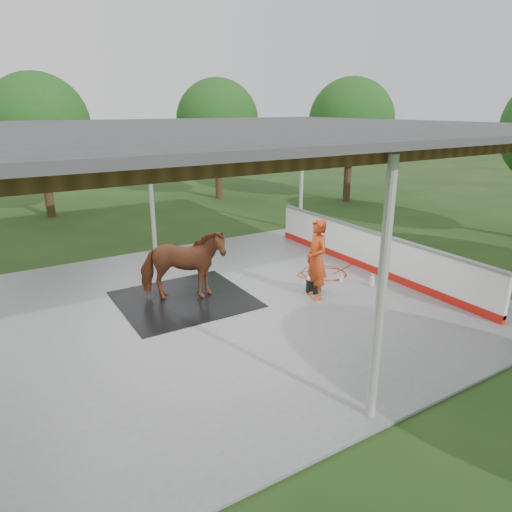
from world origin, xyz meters
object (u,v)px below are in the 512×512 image
dasher_board (370,252)px  wash_bucket (314,285)px  horse (183,265)px  handler (317,259)px

dasher_board → wash_bucket: dasher_board is taller
horse → handler: 3.16m
handler → wash_bucket: 0.86m
dasher_board → horse: bearing=171.8°
handler → wash_bucket: bearing=160.2°
dasher_board → handler: 2.66m
handler → wash_bucket: (0.17, 0.29, -0.79)m
dasher_board → handler: bearing=-163.2°
horse → wash_bucket: bearing=-88.2°
dasher_board → horse: (-5.28, 0.76, 0.33)m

